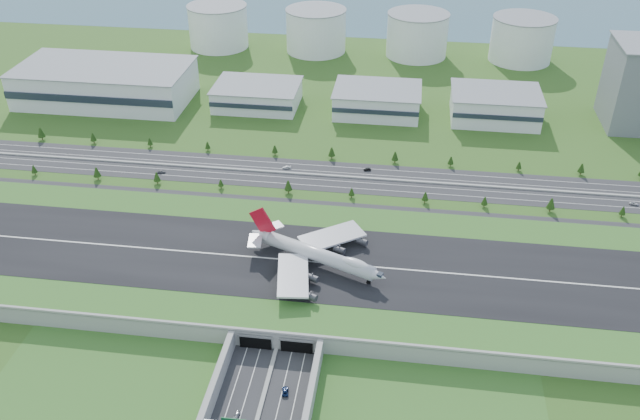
# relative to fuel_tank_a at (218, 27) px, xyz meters

# --- Properties ---
(ground) EXTENTS (1200.00, 1200.00, 0.00)m
(ground) POSITION_rel_fuel_tank_a_xyz_m (120.00, -310.00, -17.50)
(ground) COLOR #3C561A
(ground) RESTS_ON ground
(airfield_deck) EXTENTS (520.00, 100.00, 9.20)m
(airfield_deck) POSITION_rel_fuel_tank_a_xyz_m (120.00, -310.09, -13.38)
(airfield_deck) COLOR gray
(airfield_deck) RESTS_ON ground
(north_expressway) EXTENTS (560.00, 36.00, 0.12)m
(north_expressway) POSITION_rel_fuel_tank_a_xyz_m (120.00, -215.00, -17.44)
(north_expressway) COLOR #28282B
(north_expressway) RESTS_ON ground
(tree_row) EXTENTS (498.85, 48.68, 8.47)m
(tree_row) POSITION_rel_fuel_tank_a_xyz_m (131.13, -214.33, -12.91)
(tree_row) COLOR #3D2819
(tree_row) RESTS_ON ground
(hangar_west) EXTENTS (120.00, 60.00, 25.00)m
(hangar_west) POSITION_rel_fuel_tank_a_xyz_m (-50.00, -125.00, -5.00)
(hangar_west) COLOR silver
(hangar_west) RESTS_ON ground
(hangar_mid_a) EXTENTS (58.00, 42.00, 15.00)m
(hangar_mid_a) POSITION_rel_fuel_tank_a_xyz_m (60.00, -120.00, -10.00)
(hangar_mid_a) COLOR silver
(hangar_mid_a) RESTS_ON ground
(hangar_mid_b) EXTENTS (58.00, 42.00, 17.00)m
(hangar_mid_b) POSITION_rel_fuel_tank_a_xyz_m (145.00, -120.00, -9.00)
(hangar_mid_b) COLOR silver
(hangar_mid_b) RESTS_ON ground
(hangar_mid_c) EXTENTS (58.00, 42.00, 19.00)m
(hangar_mid_c) POSITION_rel_fuel_tank_a_xyz_m (225.00, -120.00, -8.00)
(hangar_mid_c) COLOR silver
(hangar_mid_c) RESTS_ON ground
(fuel_tank_a) EXTENTS (50.00, 50.00, 35.00)m
(fuel_tank_a) POSITION_rel_fuel_tank_a_xyz_m (0.00, 0.00, 0.00)
(fuel_tank_a) COLOR white
(fuel_tank_a) RESTS_ON ground
(fuel_tank_b) EXTENTS (50.00, 50.00, 35.00)m
(fuel_tank_b) POSITION_rel_fuel_tank_a_xyz_m (85.00, 0.00, 0.00)
(fuel_tank_b) COLOR white
(fuel_tank_b) RESTS_ON ground
(fuel_tank_c) EXTENTS (50.00, 50.00, 35.00)m
(fuel_tank_c) POSITION_rel_fuel_tank_a_xyz_m (170.00, 0.00, 0.00)
(fuel_tank_c) COLOR white
(fuel_tank_c) RESTS_ON ground
(fuel_tank_d) EXTENTS (50.00, 50.00, 35.00)m
(fuel_tank_d) POSITION_rel_fuel_tank_a_xyz_m (255.00, 0.00, 0.00)
(fuel_tank_d) COLOR white
(fuel_tank_d) RESTS_ON ground
(boeing_747) EXTENTS (67.68, 62.66, 22.19)m
(boeing_747) POSITION_rel_fuel_tank_a_xyz_m (129.55, -311.91, -3.22)
(boeing_747) COLOR silver
(boeing_747) RESTS_ON airfield_deck
(car_0) EXTENTS (2.53, 4.24, 1.35)m
(car_0) POSITION_rel_fuel_tank_a_xyz_m (112.22, -395.98, -16.70)
(car_0) COLOR #A2A3A6
(car_0) RESTS_ON ground
(car_2) EXTENTS (3.18, 5.50, 1.44)m
(car_2) POSITION_rel_fuel_tank_a_xyz_m (127.75, -382.33, -16.66)
(car_2) COLOR #0D1D42
(car_2) RESTS_ON ground
(car_4) EXTENTS (5.27, 3.64, 1.67)m
(car_4) POSITION_rel_fuel_tank_a_xyz_m (24.59, -224.80, -16.55)
(car_4) COLOR #5A5B5F
(car_4) RESTS_ON ground
(car_5) EXTENTS (4.59, 2.86, 1.43)m
(car_5) POSITION_rel_fuel_tank_a_xyz_m (145.05, -205.19, -16.67)
(car_5) COLOR black
(car_5) RESTS_ON ground
(car_6) EXTENTS (5.16, 3.34, 1.32)m
(car_6) POSITION_rel_fuel_tank_a_xyz_m (292.73, -223.77, -16.72)
(car_6) COLOR silver
(car_6) RESTS_ON ground
(car_7) EXTENTS (5.66, 3.18, 1.55)m
(car_7) POSITION_rel_fuel_tank_a_xyz_m (97.12, -209.35, -16.61)
(car_7) COLOR white
(car_7) RESTS_ON ground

